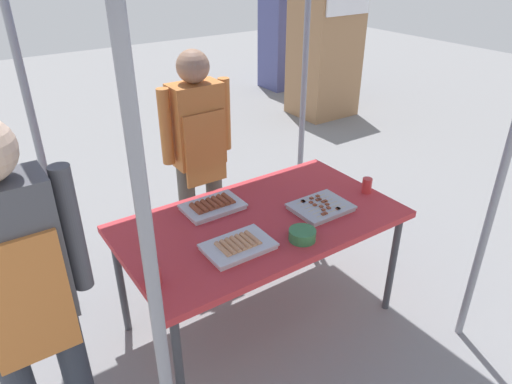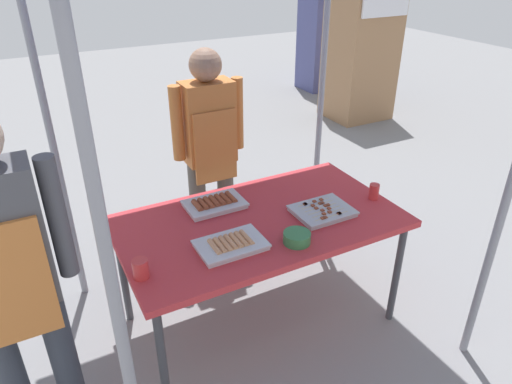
% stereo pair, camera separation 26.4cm
% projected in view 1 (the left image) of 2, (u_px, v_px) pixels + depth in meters
% --- Properties ---
extents(ground_plane, '(18.00, 18.00, 0.00)m').
position_uv_depth(ground_plane, '(260.00, 317.00, 3.03)').
color(ground_plane, slate).
extents(stall_table, '(1.60, 0.90, 0.75)m').
position_uv_depth(stall_table, '(261.00, 226.00, 2.70)').
color(stall_table, '#C63338').
rests_on(stall_table, ground).
extents(tray_grilled_sausages, '(0.35, 0.24, 0.05)m').
position_uv_depth(tray_grilled_sausages, '(238.00, 246.00, 2.40)').
color(tray_grilled_sausages, silver).
rests_on(tray_grilled_sausages, stall_table).
extents(tray_meat_skewers, '(0.33, 0.27, 0.04)m').
position_uv_depth(tray_meat_skewers, '(321.00, 207.00, 2.76)').
color(tray_meat_skewers, '#ADADB2').
rests_on(tray_meat_skewers, stall_table).
extents(tray_pork_links, '(0.35, 0.23, 0.05)m').
position_uv_depth(tray_pork_links, '(213.00, 206.00, 2.76)').
color(tray_pork_links, silver).
rests_on(tray_pork_links, stall_table).
extents(condiment_bowl, '(0.15, 0.15, 0.06)m').
position_uv_depth(condiment_bowl, '(302.00, 235.00, 2.48)').
color(condiment_bowl, '#33723F').
rests_on(condiment_bowl, stall_table).
extents(drink_cup_near_edge, '(0.06, 0.06, 0.10)m').
position_uv_depth(drink_cup_near_edge, '(367.00, 185.00, 2.93)').
color(drink_cup_near_edge, red).
rests_on(drink_cup_near_edge, stall_table).
extents(drink_cup_by_wok, '(0.08, 0.08, 0.10)m').
position_uv_depth(drink_cup_by_wok, '(153.00, 277.00, 2.14)').
color(drink_cup_by_wok, red).
rests_on(drink_cup_by_wok, stall_table).
extents(vendor_woman, '(0.52, 0.23, 1.56)m').
position_uv_depth(vendor_woman, '(198.00, 145.00, 3.19)').
color(vendor_woman, '#595147').
rests_on(vendor_woman, ground).
extents(customer_nearby, '(0.52, 0.23, 1.67)m').
position_uv_depth(customer_nearby, '(22.00, 288.00, 1.77)').
color(customer_nearby, '#333842').
rests_on(customer_nearby, ground).
extents(neighbor_stall_left, '(0.93, 0.58, 1.98)m').
position_uv_depth(neighbor_stall_left, '(292.00, 23.00, 7.42)').
color(neighbor_stall_left, '#4C518C').
rests_on(neighbor_stall_left, ground).
extents(neighbor_stall_right, '(0.77, 0.73, 1.90)m').
position_uv_depth(neighbor_stall_right, '(325.00, 43.00, 6.17)').
color(neighbor_stall_right, '#9E724C').
rests_on(neighbor_stall_right, ground).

